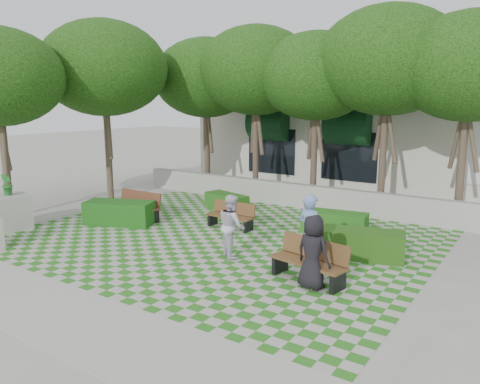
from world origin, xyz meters
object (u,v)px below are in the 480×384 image
Objects in this scene: person_dark at (313,252)px; person_white at (232,226)px; bench_east at (310,261)px; hedge_midright at (334,223)px; hedge_east at (362,244)px; person_blue at (310,233)px; bench_west at (137,206)px; bench_mid at (231,216)px; hedge_midleft at (227,202)px; hedge_west at (119,213)px; planter_back at (10,210)px.

person_white is (-2.71, 0.79, 0.01)m from person_dark.
hedge_midright is (-1.06, 3.93, -0.12)m from bench_east.
hedge_east is 1.11× the size of person_blue.
person_white reaches higher than person_dark.
person_dark is at bearing -94.63° from hedge_east.
bench_west is 7.20m from person_blue.
bench_mid reaches higher than hedge_midright.
hedge_east is 2.63m from person_dark.
bench_mid is (-4.08, 2.69, -0.06)m from bench_east.
person_white is at bearing -179.09° from bench_east.
hedge_midright is (-1.50, 1.71, -0.03)m from hedge_east.
person_blue reaches higher than bench_west.
hedge_east is 2.28m from hedge_midright.
hedge_midleft is 6.72m from person_blue.
hedge_east is at bearing 9.02° from hedge_west.
hedge_midleft is at bearing 63.96° from hedge_west.
person_white is at bearing -6.45° from person_dark.
person_white is (-1.42, -3.50, 0.49)m from hedge_midright.
hedge_east is (0.45, 2.22, -0.09)m from bench_east.
bench_west is 1.04× the size of planter_back.
bench_east is 10.00m from planter_back.
planter_back reaches higher than hedge_midleft.
hedge_midleft is at bearing 171.64° from hedge_midright.
hedge_east is 6.54m from hedge_midleft.
hedge_east is 1.88m from person_blue.
bench_west is 5.10m from person_white.
person_blue reaches higher than person_white.
hedge_west is at bearing -0.02° from person_dark.
hedge_west is (-7.87, -1.25, 0.02)m from hedge_east.
person_blue is (3.79, -2.10, 0.55)m from bench_mid.
bench_east is at bearing 132.60° from person_blue.
bench_west is 0.89× the size of hedge_east.
bench_west is at bearing 23.01° from person_white.
bench_west is at bearing -121.11° from hedge_midleft.
bench_west reaches higher than hedge_west.
planter_back reaches higher than bench_east.
planter_back is 9.82m from person_blue.
bench_east is at bearing -39.18° from hedge_midleft.
planter_back is at bearing 27.65° from person_blue.
bench_east is 1.15× the size of person_dark.
bench_west reaches higher than bench_mid.
bench_east is 1.19× the size of bench_mid.
person_dark is (-0.21, -2.58, 0.46)m from hedge_east.
person_blue is at bearing -138.05° from person_white.
hedge_midright is at bearing 131.25° from hedge_east.
bench_west is at bearing 7.18° from person_blue.
person_dark is (0.53, -0.95, -0.12)m from person_blue.
hedge_east is at bearing 89.36° from bench_east.
hedge_west is at bearing -170.98° from hedge_east.
bench_mid is 4.55m from hedge_east.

